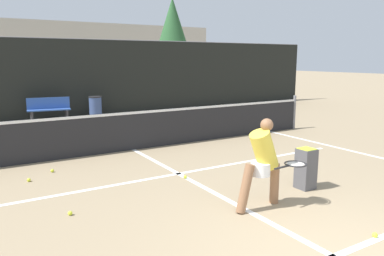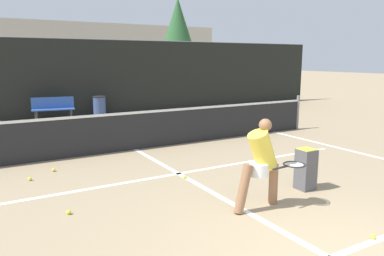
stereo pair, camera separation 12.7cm
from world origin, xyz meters
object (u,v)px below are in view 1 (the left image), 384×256
(ball_hopper, at_px, (306,168))
(courtside_bench, at_px, (49,109))
(parked_car, at_px, (49,94))
(trash_bin, at_px, (95,107))
(player_practicing, at_px, (263,160))

(ball_hopper, distance_m, courtside_bench, 9.87)
(ball_hopper, relative_size, parked_car, 0.17)
(courtside_bench, relative_size, trash_bin, 1.83)
(player_practicing, distance_m, courtside_bench, 9.88)
(ball_hopper, bearing_deg, courtside_bench, 104.36)
(ball_hopper, relative_size, courtside_bench, 0.48)
(courtside_bench, bearing_deg, ball_hopper, -67.40)
(player_practicing, height_order, trash_bin, player_practicing)
(courtside_bench, xyz_separation_m, parked_car, (0.96, 5.18, 0.09))
(ball_hopper, distance_m, parked_car, 14.81)
(courtside_bench, bearing_deg, parked_car, 87.74)
(trash_bin, height_order, parked_car, parked_car)
(ball_hopper, xyz_separation_m, parked_car, (-1.49, 14.74, 0.18))
(player_practicing, bearing_deg, ball_hopper, 6.98)
(trash_bin, bearing_deg, ball_hopper, -85.68)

